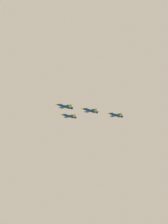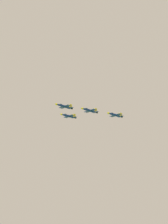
% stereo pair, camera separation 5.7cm
% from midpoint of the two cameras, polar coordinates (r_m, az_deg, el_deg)
% --- Properties ---
extents(jet_lead, '(11.90, 14.40, 3.49)m').
position_cam_midpoint_polar(jet_lead, '(262.68, -3.12, 0.90)').
color(jet_lead, navy).
extents(jet_left_wingman, '(11.94, 14.40, 3.49)m').
position_cam_midpoint_polar(jet_left_wingman, '(261.98, 0.86, 0.26)').
color(jet_left_wingman, navy).
extents(jet_right_wingman, '(11.68, 13.92, 3.39)m').
position_cam_midpoint_polar(jet_right_wingman, '(279.25, -2.45, -0.61)').
color(jet_right_wingman, navy).
extents(jet_left_outer, '(11.65, 13.77, 3.37)m').
position_cam_midpoint_polar(jet_left_outer, '(262.49, 4.84, -0.45)').
color(jet_left_outer, navy).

